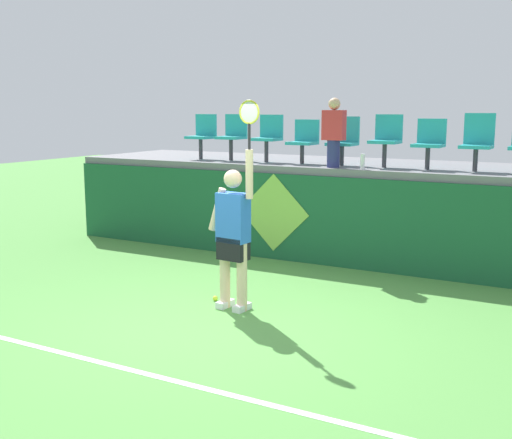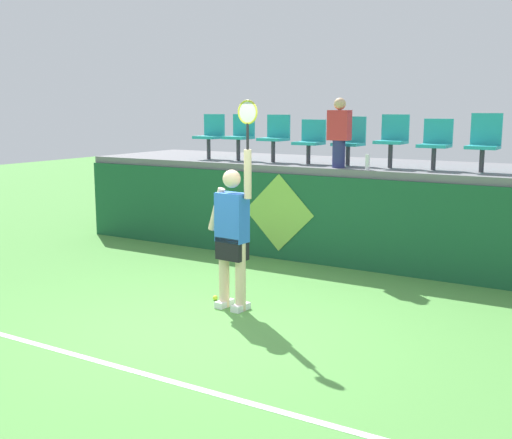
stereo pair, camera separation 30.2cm
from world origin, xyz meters
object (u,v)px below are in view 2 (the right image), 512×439
Objects in this scene: stadium_chair_0 at (211,134)px; stadium_chair_2 at (275,135)px; stadium_chair_6 at (436,141)px; spectator_0 at (339,132)px; stadium_chair_3 at (310,139)px; tennis_player at (232,232)px; stadium_chair_1 at (240,134)px; stadium_chair_7 at (484,141)px; water_bottle at (367,162)px; tennis_ball at (215,298)px; stadium_chair_4 at (350,139)px; stadium_chair_5 at (393,138)px.

stadium_chair_2 is at bearing 0.01° from stadium_chair_0.
stadium_chair_0 is 4.13m from stadium_chair_6.
stadium_chair_3 is at bearing 148.25° from spectator_0.
spectator_0 reaches higher than stadium_chair_0.
stadium_chair_3 is (-0.58, 3.30, 0.97)m from tennis_player.
stadium_chair_1 is 1.11× the size of stadium_chair_3.
tennis_player reaches higher than stadium_chair_7.
stadium_chair_6 is at bearing 65.37° from tennis_player.
water_bottle is at bearing -148.51° from stadium_chair_6.
stadium_chair_2 is 1.06× the size of stadium_chair_6.
tennis_player is at bearing -23.67° from tennis_ball.
water_bottle is 0.29× the size of stadium_chair_1.
stadium_chair_4 is 0.73× the size of spectator_0.
stadium_chair_5 is (0.71, -0.00, 0.04)m from stadium_chair_4.
stadium_chair_0 is 0.75× the size of spectator_0.
spectator_0 is (0.71, -0.44, 0.16)m from stadium_chair_3.
water_bottle is 0.29× the size of stadium_chair_5.
stadium_chair_2 reaches higher than tennis_ball.
tennis_player is at bearing -114.63° from stadium_chair_6.
stadium_chair_3 is 0.96× the size of stadium_chair_6.
stadium_chair_7 is (2.80, 0.01, 0.05)m from stadium_chair_3.
stadium_chair_5 is at bearing 0.03° from stadium_chair_1.
spectator_0 is (2.10, -0.44, 0.10)m from stadium_chair_1.
tennis_player is 3.23× the size of stadium_chair_4.
stadium_chair_3 is 1.42m from stadium_chair_5.
stadium_chair_1 is (-1.97, 3.31, 1.03)m from tennis_player.
stadium_chair_4 is (1.39, 0.00, -0.03)m from stadium_chair_2.
spectator_0 is at bearing 87.44° from tennis_player.
spectator_0 is (-0.52, 0.09, 0.44)m from water_bottle.
spectator_0 is (-0.71, -0.44, 0.10)m from stadium_chair_5.
water_bottle is 1.70m from stadium_chair_7.
spectator_0 is at bearing -11.84° from stadium_chair_1.
water_bottle is at bearing -10.34° from spectator_0.
stadium_chair_4 reaches higher than stadium_chair_3.
spectator_0 is at bearing 169.66° from water_bottle.
tennis_player is 2.99× the size of stadium_chair_7.
stadium_chair_6 is 1.46m from spectator_0.
stadium_chair_2 is 1.46m from spectator_0.
stadium_chair_1 is 2.15m from spectator_0.
stadium_chair_7 is at bearing 12.16° from spectator_0.
water_bottle is 0.30× the size of stadium_chair_4.
stadium_chair_2 is 0.75× the size of spectator_0.
stadium_chair_1 is 1.04× the size of stadium_chair_4.
stadium_chair_5 is (0.20, 0.54, 0.35)m from water_bottle.
stadium_chair_6 is (0.87, 0.53, 0.31)m from water_bottle.
spectator_0 reaches higher than stadium_chair_5.
stadium_chair_5 reaches higher than stadium_chair_3.
stadium_chair_0 is 1.00× the size of stadium_chair_2.
tennis_ball is 3.72m from stadium_chair_4.
stadium_chair_0 is (-2.24, 3.14, 1.96)m from tennis_ball.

